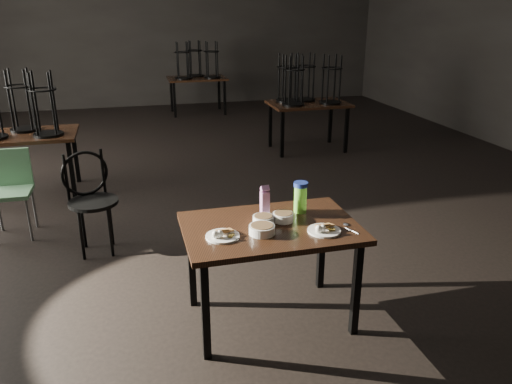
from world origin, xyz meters
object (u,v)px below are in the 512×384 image
object	(u,v)px
school_chair	(10,185)
juice_carton	(265,202)
main_table	(271,236)
water_bottle	(300,197)
bentwood_chair	(90,194)

from	to	relation	value
school_chair	juice_carton	bearing A→B (deg)	-41.41
juice_carton	school_chair	world-z (taller)	juice_carton
main_table	school_chair	distance (m)	2.92
school_chair	water_bottle	bearing A→B (deg)	-37.89
juice_carton	water_bottle	xyz separation A→B (m)	(0.27, 0.00, 0.01)
water_bottle	bentwood_chair	world-z (taller)	water_bottle
main_table	juice_carton	world-z (taller)	juice_carton
juice_carton	school_chair	xyz separation A→B (m)	(-2.07, 1.89, -0.34)
main_table	bentwood_chair	world-z (taller)	bentwood_chair
juice_carton	water_bottle	distance (m)	0.27
juice_carton	bentwood_chair	distance (m)	1.87
school_chair	main_table	bearing A→B (deg)	-43.96
main_table	bentwood_chair	bearing A→B (deg)	130.52
main_table	bentwood_chair	xyz separation A→B (m)	(-1.28, 1.50, -0.12)
main_table	school_chair	bearing A→B (deg)	135.00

